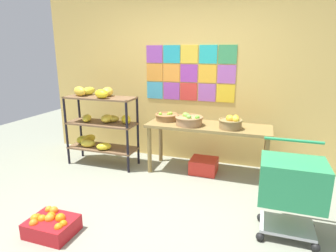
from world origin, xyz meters
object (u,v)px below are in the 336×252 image
at_px(fruit_basket_left, 189,120).
at_px(orange_crate_foreground, 51,225).
at_px(banana_shelf_unit, 99,120).
at_px(produce_crate_under_table, 204,166).
at_px(fruit_basket_centre, 231,122).
at_px(shopping_cart, 292,184).
at_px(display_table, 208,131).
at_px(fruit_basket_back_left, 167,117).

distance_m(fruit_basket_left, orange_crate_foreground, 2.14).
bearing_deg(banana_shelf_unit, produce_crate_under_table, 5.88).
distance_m(banana_shelf_unit, fruit_basket_left, 1.42).
bearing_deg(banana_shelf_unit, orange_crate_foreground, -73.52).
relative_size(fruit_basket_centre, shopping_cart, 0.35).
distance_m(fruit_basket_centre, produce_crate_under_table, 0.81).
distance_m(display_table, orange_crate_foreground, 2.29).
bearing_deg(produce_crate_under_table, fruit_basket_centre, -17.26).
bearing_deg(orange_crate_foreground, fruit_basket_back_left, 75.56).
distance_m(display_table, fruit_basket_left, 0.32).
relative_size(fruit_basket_left, orange_crate_foreground, 0.88).
height_order(display_table, fruit_basket_centre, fruit_basket_centre).
height_order(fruit_basket_centre, fruit_basket_left, fruit_basket_centre).
xyz_separation_m(banana_shelf_unit, shopping_cart, (2.68, -1.03, -0.17)).
distance_m(banana_shelf_unit, fruit_basket_back_left, 1.05).
xyz_separation_m(display_table, fruit_basket_back_left, (-0.64, 0.07, 0.15)).
xyz_separation_m(banana_shelf_unit, fruit_basket_left, (1.41, 0.06, 0.09)).
bearing_deg(fruit_basket_left, produce_crate_under_table, 27.11).
xyz_separation_m(orange_crate_foreground, shopping_cart, (2.17, 0.71, 0.44)).
bearing_deg(display_table, shopping_cart, -49.40).
height_order(fruit_basket_centre, shopping_cart, fruit_basket_centre).
bearing_deg(fruit_basket_centre, display_table, 162.04).
bearing_deg(orange_crate_foreground, shopping_cart, 18.24).
bearing_deg(fruit_basket_centre, produce_crate_under_table, 162.74).
relative_size(fruit_basket_centre, fruit_basket_left, 0.80).
distance_m(banana_shelf_unit, orange_crate_foreground, 1.92).
height_order(fruit_basket_back_left, fruit_basket_centre, fruit_basket_centre).
bearing_deg(produce_crate_under_table, fruit_basket_left, -152.89).
xyz_separation_m(fruit_basket_left, orange_crate_foreground, (-0.90, -1.80, -0.71)).
relative_size(display_table, fruit_basket_centre, 5.46).
distance_m(banana_shelf_unit, fruit_basket_centre, 2.00).
bearing_deg(fruit_basket_centre, fruit_basket_back_left, 169.51).
bearing_deg(orange_crate_foreground, banana_shelf_unit, 106.48).
bearing_deg(fruit_basket_back_left, fruit_basket_centre, -10.49).
height_order(banana_shelf_unit, fruit_basket_back_left, banana_shelf_unit).
relative_size(banana_shelf_unit, produce_crate_under_table, 3.19).
xyz_separation_m(display_table, orange_crate_foreground, (-1.15, -1.90, -0.54)).
height_order(fruit_basket_back_left, orange_crate_foreground, fruit_basket_back_left).
height_order(produce_crate_under_table, orange_crate_foreground, orange_crate_foreground).
height_order(banana_shelf_unit, fruit_basket_left, banana_shelf_unit).
xyz_separation_m(banana_shelf_unit, fruit_basket_centre, (1.99, 0.05, 0.11)).
xyz_separation_m(fruit_basket_left, produce_crate_under_table, (0.21, 0.11, -0.70)).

